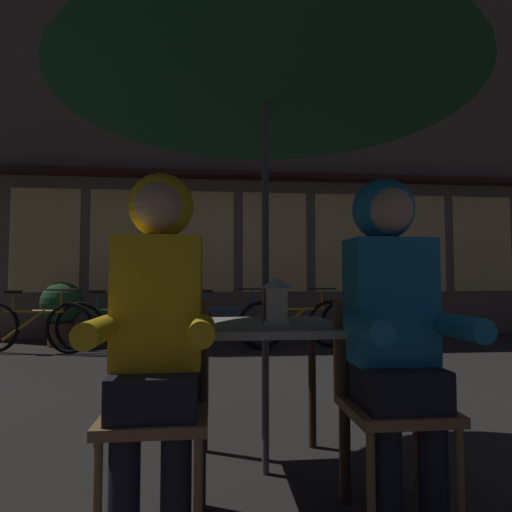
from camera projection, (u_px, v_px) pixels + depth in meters
The scene contains 15 objects.
ground_plane at pixel (266, 474), 2.11m from camera, with size 60.00×60.00×0.00m, color #2D2B28.
cafe_table at pixel (265, 343), 2.15m from camera, with size 0.72×0.72×0.74m.
patio_umbrella at pixel (265, 68), 2.23m from camera, with size 2.10×2.10×2.31m.
lantern at pixel (277, 300), 2.05m from camera, with size 0.11×0.11×0.23m.
chair_left at pixel (158, 396), 1.73m from camera, with size 0.40×0.40×0.87m.
chair_right at pixel (388, 390), 1.82m from camera, with size 0.40×0.40×0.87m.
person_left_hooded at pixel (158, 308), 1.69m from camera, with size 0.45×0.56×1.40m.
person_right_hooded at pixel (392, 306), 1.78m from camera, with size 0.45×0.56×1.40m.
shopfront_building at pixel (272, 161), 7.72m from camera, with size 10.00×0.93×6.20m.
bicycle_nearest at pixel (32, 326), 5.58m from camera, with size 1.66×0.39×0.84m.
bicycle_second at pixel (118, 325), 5.74m from camera, with size 1.68×0.17×0.84m.
bicycle_third at pixel (225, 323), 5.98m from camera, with size 1.68×0.22×0.84m.
bicycle_fourth at pixel (296, 323), 5.98m from camera, with size 1.67×0.32×0.84m.
bicycle_fifth at pixel (379, 322), 6.19m from camera, with size 1.65×0.44×0.84m.
potted_plant at pixel (62, 308), 6.19m from camera, with size 0.60×0.60×0.92m.
Camera 1 is at (-0.26, -2.15, 0.96)m, focal length 30.10 mm.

